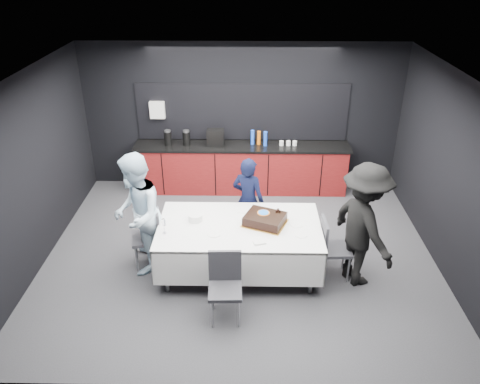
# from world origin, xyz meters

# --- Properties ---
(ground) EXTENTS (6.00, 6.00, 0.00)m
(ground) POSITION_xyz_m (0.00, 0.00, 0.00)
(ground) COLOR #3E3E43
(ground) RESTS_ON ground
(room_shell) EXTENTS (6.04, 5.04, 2.82)m
(room_shell) POSITION_xyz_m (0.00, 0.00, 1.86)
(room_shell) COLOR white
(room_shell) RESTS_ON ground
(kitchenette) EXTENTS (4.10, 0.64, 2.05)m
(kitchenette) POSITION_xyz_m (-0.02, 2.22, 0.54)
(kitchenette) COLOR #630F10
(kitchenette) RESTS_ON ground
(party_table) EXTENTS (2.32, 1.32, 0.78)m
(party_table) POSITION_xyz_m (0.00, -0.40, 0.64)
(party_table) COLOR #99999E
(party_table) RESTS_ON ground
(cake_assembly) EXTENTS (0.71, 0.65, 0.18)m
(cake_assembly) POSITION_xyz_m (0.36, -0.35, 0.85)
(cake_assembly) COLOR gold
(cake_assembly) RESTS_ON party_table
(plate_stack) EXTENTS (0.21, 0.21, 0.10)m
(plate_stack) POSITION_xyz_m (-0.64, -0.28, 0.83)
(plate_stack) COLOR white
(plate_stack) RESTS_ON party_table
(loose_plate_near) EXTENTS (0.20, 0.20, 0.01)m
(loose_plate_near) POSITION_xyz_m (-0.35, -0.63, 0.78)
(loose_plate_near) COLOR white
(loose_plate_near) RESTS_ON party_table
(loose_plate_right_a) EXTENTS (0.19, 0.19, 0.01)m
(loose_plate_right_a) POSITION_xyz_m (0.82, -0.37, 0.78)
(loose_plate_right_a) COLOR white
(loose_plate_right_a) RESTS_ON party_table
(loose_plate_right_b) EXTENTS (0.18, 0.18, 0.01)m
(loose_plate_right_b) POSITION_xyz_m (0.85, -0.63, 0.78)
(loose_plate_right_b) COLOR white
(loose_plate_right_b) RESTS_ON party_table
(loose_plate_far) EXTENTS (0.20, 0.20, 0.01)m
(loose_plate_far) POSITION_xyz_m (0.04, 0.02, 0.78)
(loose_plate_far) COLOR white
(loose_plate_far) RESTS_ON party_table
(fork_pile) EXTENTS (0.18, 0.14, 0.03)m
(fork_pile) POSITION_xyz_m (0.28, -0.85, 0.79)
(fork_pile) COLOR white
(fork_pile) RESTS_ON party_table
(champagne_flute) EXTENTS (0.06, 0.06, 0.22)m
(champagne_flute) POSITION_xyz_m (-1.03, -0.62, 0.94)
(champagne_flute) COLOR white
(champagne_flute) RESTS_ON party_table
(chair_left) EXTENTS (0.50, 0.50, 0.92)m
(chair_left) POSITION_xyz_m (-1.31, -0.24, 0.53)
(chair_left) COLOR #313137
(chair_left) RESTS_ON ground
(chair_right) EXTENTS (0.43, 0.43, 0.92)m
(chair_right) POSITION_xyz_m (1.31, -0.50, 0.53)
(chair_right) COLOR #313137
(chair_right) RESTS_ON ground
(chair_near) EXTENTS (0.44, 0.44, 0.92)m
(chair_near) POSITION_xyz_m (-0.17, -1.35, 0.53)
(chair_near) COLOR #313137
(chair_near) RESTS_ON ground
(person_center) EXTENTS (0.63, 0.53, 1.46)m
(person_center) POSITION_xyz_m (0.12, 0.42, 0.73)
(person_center) COLOR black
(person_center) RESTS_ON ground
(person_left) EXTENTS (0.80, 0.97, 1.82)m
(person_left) POSITION_xyz_m (-1.46, -0.35, 0.91)
(person_left) COLOR silver
(person_left) RESTS_ON ground
(person_right) EXTENTS (1.11, 1.35, 1.83)m
(person_right) POSITION_xyz_m (1.70, -0.59, 0.91)
(person_right) COLOR black
(person_right) RESTS_ON ground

